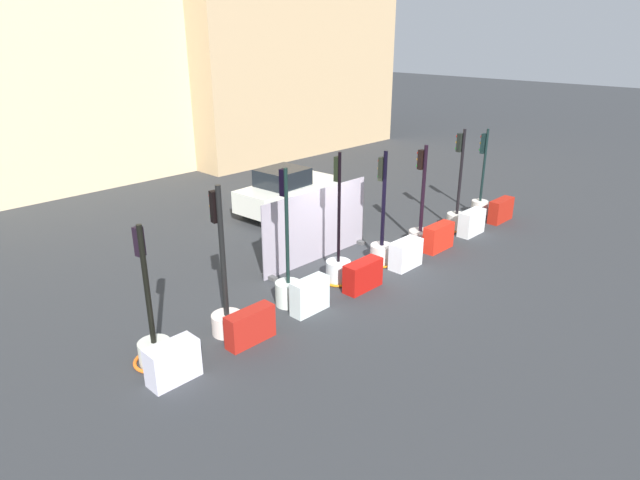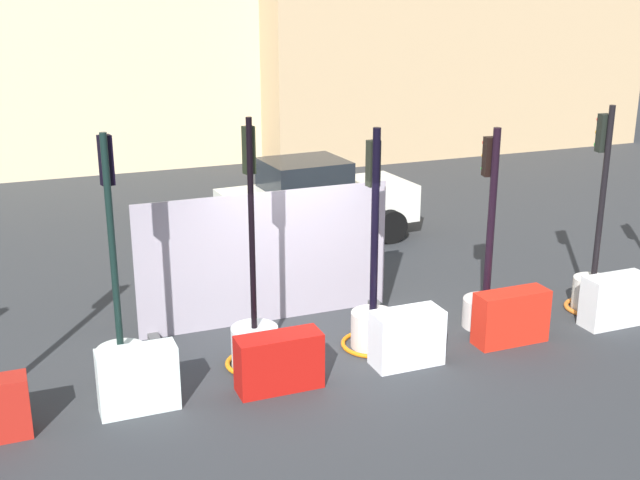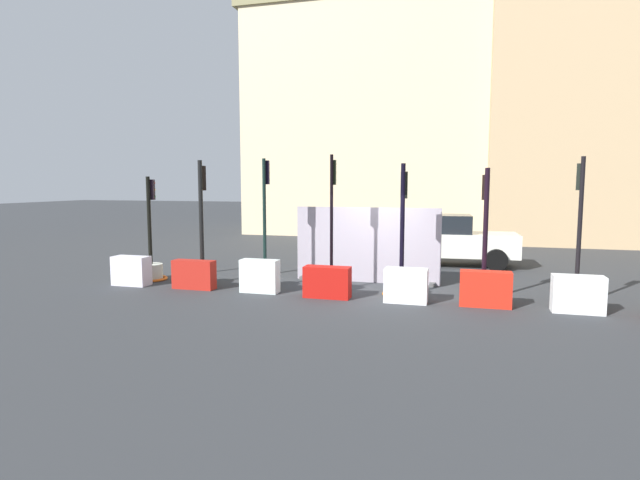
{
  "view_description": "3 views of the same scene",
  "coord_description": "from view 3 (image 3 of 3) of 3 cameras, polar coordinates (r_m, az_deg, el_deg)",
  "views": [
    {
      "loc": [
        -10.93,
        -9.13,
        6.38
      ],
      "look_at": [
        -1.77,
        -0.22,
        1.4
      ],
      "focal_mm": 30.68,
      "sensor_mm": 36.0,
      "label": 1
    },
    {
      "loc": [
        -3.95,
        -10.01,
        5.11
      ],
      "look_at": [
        0.15,
        0.28,
        1.59
      ],
      "focal_mm": 44.72,
      "sensor_mm": 36.0,
      "label": 2
    },
    {
      "loc": [
        2.25,
        -12.86,
        2.79
      ],
      "look_at": [
        -1.34,
        -0.14,
        1.32
      ],
      "focal_mm": 28.71,
      "sensor_mm": 36.0,
      "label": 3
    }
  ],
  "objects": [
    {
      "name": "traffic_light_0",
      "position": [
        15.62,
        -18.32,
        -2.54
      ],
      "size": [
        0.91,
        0.91,
        2.99
      ],
      "color": "beige",
      "rests_on": "ground_plane"
    },
    {
      "name": "traffic_light_6",
      "position": [
        13.02,
        26.67,
        -4.37
      ],
      "size": [
        0.85,
        0.85,
        3.39
      ],
      "color": "silver",
      "rests_on": "ground_plane"
    },
    {
      "name": "car_white_van",
      "position": [
        17.97,
        14.63,
        -0.09
      ],
      "size": [
        4.14,
        2.19,
        1.73
      ],
      "color": "silver",
      "rests_on": "ground_plane"
    },
    {
      "name": "traffic_light_5",
      "position": [
        12.85,
        17.79,
        -3.83
      ],
      "size": [
        0.71,
        0.71,
        3.15
      ],
      "color": "beige",
      "rests_on": "ground_plane"
    },
    {
      "name": "construction_barrier_6",
      "position": [
        12.42,
        26.81,
        -5.41
      ],
      "size": [
        1.05,
        0.42,
        0.81
      ],
      "color": "silver",
      "rests_on": "ground_plane"
    },
    {
      "name": "construction_barrier_1",
      "position": [
        14.0,
        -13.87,
        -3.76
      ],
      "size": [
        1.14,
        0.37,
        0.76
      ],
      "color": "#AE1F16",
      "rests_on": "ground_plane"
    },
    {
      "name": "traffic_light_4",
      "position": [
        12.93,
        9.07,
        -3.76
      ],
      "size": [
        0.94,
        0.94,
        3.28
      ],
      "color": "beige",
      "rests_on": "ground_plane"
    },
    {
      "name": "traffic_light_3",
      "position": [
        13.3,
        1.29,
        -3.73
      ],
      "size": [
        0.86,
        0.86,
        3.52
      ],
      "color": "silver",
      "rests_on": "ground_plane"
    },
    {
      "name": "construction_barrier_3",
      "position": [
        12.55,
        0.81,
        -4.72
      ],
      "size": [
        1.14,
        0.43,
        0.77
      ],
      "color": "#B5130D",
      "rests_on": "ground_plane"
    },
    {
      "name": "ground_plane",
      "position": [
        13.34,
        5.74,
        -5.77
      ],
      "size": [
        120.0,
        120.0,
        0.0
      ],
      "primitive_type": "plane",
      "color": "#303235"
    },
    {
      "name": "site_fence_panel",
      "position": [
        14.47,
        5.23,
        -0.73
      ],
      "size": [
        4.1,
        0.5,
        2.12
      ],
      "color": "#9D94A2",
      "rests_on": "ground_plane"
    },
    {
      "name": "construction_barrier_5",
      "position": [
        12.24,
        17.96,
        -5.21
      ],
      "size": [
        1.13,
        0.41,
        0.81
      ],
      "color": "red",
      "rests_on": "ground_plane"
    },
    {
      "name": "construction_barrier_0",
      "position": [
        15.01,
        -20.28,
        -3.23
      ],
      "size": [
        1.0,
        0.47,
        0.8
      ],
      "color": "silver",
      "rests_on": "ground_plane"
    },
    {
      "name": "construction_barrier_4",
      "position": [
        12.23,
        9.56,
        -5.02
      ],
      "size": [
        1.0,
        0.48,
        0.8
      ],
      "color": "white",
      "rests_on": "ground_plane"
    },
    {
      "name": "traffic_light_2",
      "position": [
        13.83,
        -6.13,
        -2.85
      ],
      "size": [
        0.64,
        0.64,
        3.44
      ],
      "color": "silver",
      "rests_on": "ground_plane"
    },
    {
      "name": "building_corner_block",
      "position": [
        30.25,
        30.93,
        15.33
      ],
      "size": [
        13.36,
        10.06,
        15.93
      ],
      "color": "tan",
      "rests_on": "ground_plane"
    },
    {
      "name": "building_main_facade",
      "position": [
        29.36,
        7.66,
        13.01
      ],
      "size": [
        15.72,
        6.47,
        12.44
      ],
      "color": "beige",
      "rests_on": "ground_plane"
    },
    {
      "name": "construction_barrier_2",
      "position": [
        13.23,
        -6.74,
        -4.01
      ],
      "size": [
        0.99,
        0.38,
        0.85
      ],
      "color": "silver",
      "rests_on": "ground_plane"
    },
    {
      "name": "traffic_light_1",
      "position": [
        14.6,
        -12.98,
        -2.2
      ],
      "size": [
        0.7,
        0.7,
        3.42
      ],
      "color": "beige",
      "rests_on": "ground_plane"
    }
  ]
}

